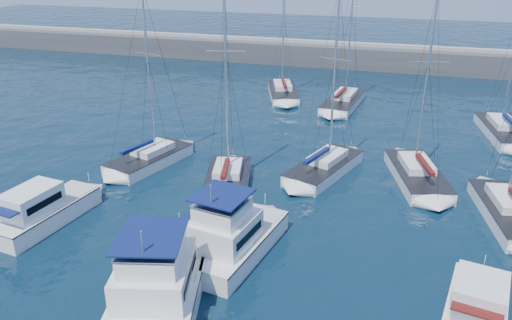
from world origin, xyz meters
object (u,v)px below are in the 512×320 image
(sailboat_mid_d, at_px, (417,175))
(sailboat_back_c, at_px, (503,131))
(sailboat_mid_b, at_px, (228,179))
(sailboat_mid_e, at_px, (509,212))
(motor_yacht_stbd_outer, at_px, (476,309))
(motor_yacht_stbd_inner, at_px, (230,238))
(sailboat_back_b, at_px, (343,101))
(sailboat_mid_a, at_px, (150,158))
(sailboat_mid_c, at_px, (324,167))
(motor_yacht_port_outer, at_px, (42,212))
(sailboat_back_a, at_px, (283,92))
(motor_yacht_port_inner, at_px, (160,281))

(sailboat_mid_d, xyz_separation_m, sailboat_back_c, (7.66, 12.43, -0.01))
(sailboat_mid_b, distance_m, sailboat_mid_e, 19.14)
(motor_yacht_stbd_outer, bearing_deg, sailboat_back_c, 90.49)
(motor_yacht_stbd_inner, xyz_separation_m, sailboat_mid_d, (10.16, 13.46, -0.62))
(sailboat_back_c, bearing_deg, motor_yacht_stbd_inner, -133.47)
(sailboat_back_b, height_order, sailboat_back_c, sailboat_back_b)
(motor_yacht_stbd_inner, distance_m, sailboat_mid_a, 14.90)
(sailboat_mid_a, distance_m, sailboat_mid_c, 14.07)
(motor_yacht_stbd_inner, relative_size, sailboat_mid_e, 0.52)
(motor_yacht_port_outer, height_order, sailboat_back_b, sailboat_back_b)
(sailboat_mid_b, relative_size, sailboat_back_b, 0.93)
(motor_yacht_stbd_inner, height_order, sailboat_mid_a, sailboat_mid_a)
(motor_yacht_stbd_inner, distance_m, sailboat_mid_b, 9.06)
(motor_yacht_stbd_outer, bearing_deg, motor_yacht_stbd_inner, -178.87)
(sailboat_mid_e, bearing_deg, sailboat_mid_a, 166.83)
(sailboat_mid_d, bearing_deg, sailboat_back_b, 97.96)
(motor_yacht_port_outer, height_order, sailboat_mid_b, sailboat_mid_b)
(sailboat_mid_b, xyz_separation_m, sailboat_back_c, (21.04, 17.44, -0.05))
(sailboat_mid_d, bearing_deg, sailboat_back_a, 111.91)
(motor_yacht_port_inner, distance_m, sailboat_mid_d, 21.88)
(sailboat_mid_b, bearing_deg, sailboat_back_c, 25.75)
(motor_yacht_port_outer, height_order, motor_yacht_stbd_inner, motor_yacht_stbd_inner)
(motor_yacht_port_outer, distance_m, motor_yacht_port_inner, 11.41)
(motor_yacht_stbd_outer, height_order, sailboat_back_c, sailboat_back_c)
(sailboat_mid_c, distance_m, sailboat_back_c, 19.60)
(sailboat_back_c, bearing_deg, sailboat_back_b, 151.99)
(sailboat_back_a, bearing_deg, sailboat_mid_c, -86.70)
(motor_yacht_stbd_outer, distance_m, sailboat_mid_b, 19.22)
(sailboat_mid_d, height_order, sailboat_back_c, sailboat_mid_d)
(motor_yacht_port_inner, relative_size, sailboat_back_c, 0.74)
(sailboat_mid_a, bearing_deg, motor_yacht_port_outer, -84.11)
(sailboat_mid_b, bearing_deg, sailboat_mid_e, -11.95)
(sailboat_mid_c, bearing_deg, sailboat_mid_d, 23.94)
(sailboat_mid_c, xyz_separation_m, sailboat_mid_d, (6.93, 0.67, -0.01))
(sailboat_mid_b, xyz_separation_m, sailboat_mid_d, (13.39, 5.01, -0.04))
(sailboat_back_c, bearing_deg, motor_yacht_port_outer, -148.23)
(sailboat_mid_c, height_order, sailboat_mid_d, sailboat_mid_d)
(motor_yacht_port_inner, relative_size, sailboat_back_b, 0.58)
(motor_yacht_stbd_inner, relative_size, sailboat_mid_a, 0.58)
(motor_yacht_stbd_inner, xyz_separation_m, sailboat_back_b, (2.24, 31.28, -0.60))
(sailboat_mid_e, bearing_deg, sailboat_mid_b, 171.62)
(motor_yacht_port_inner, relative_size, motor_yacht_stbd_inner, 1.22)
(sailboat_mid_a, relative_size, sailboat_mid_b, 0.90)
(motor_yacht_port_outer, height_order, sailboat_mid_d, sailboat_mid_d)
(sailboat_mid_c, bearing_deg, sailboat_mid_b, -127.60)
(sailboat_back_b, bearing_deg, sailboat_mid_a, -115.39)
(motor_yacht_port_inner, distance_m, motor_yacht_stbd_inner, 5.12)
(motor_yacht_stbd_outer, relative_size, sailboat_mid_d, 0.43)
(motor_yacht_port_inner, bearing_deg, sailboat_back_b, 68.68)
(sailboat_mid_b, distance_m, sailboat_back_a, 24.76)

